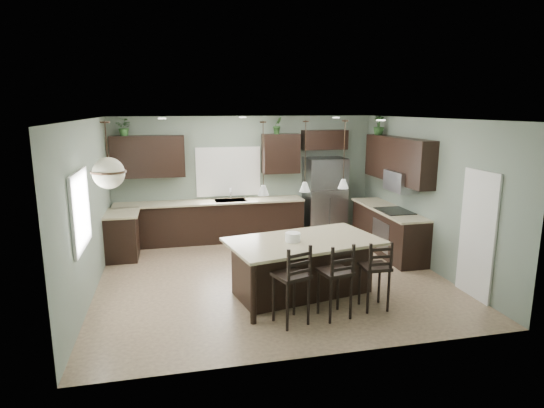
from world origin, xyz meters
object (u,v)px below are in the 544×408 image
Objects in this scene: serving_dish at (293,237)px; bar_stool_left at (291,284)px; refrigerator at (325,197)px; plant_back_left at (124,127)px; kitchen_island at (304,268)px; bar_stool_center at (335,280)px; bar_stool_right at (374,274)px.

serving_dish is 0.21× the size of bar_stool_left.
refrigerator is at bearing 46.14° from bar_stool_left.
bar_stool_left reaches higher than serving_dish.
serving_dish is 0.65× the size of plant_back_left.
bar_stool_center reaches higher than kitchen_island.
plant_back_left is at bearing 100.32° from bar_stool_left.
bar_stool_right is at bearing -47.64° from plant_back_left.
bar_stool_left is (-1.95, -4.22, -0.34)m from refrigerator.
plant_back_left is (-2.92, 3.45, 2.12)m from kitchen_island.
kitchen_island is 2.19× the size of bar_stool_right.
bar_stool_center is at bearing -54.05° from plant_back_left.
bar_stool_center is 1.04× the size of bar_stool_right.
kitchen_island is (-1.49, -3.30, -0.46)m from refrigerator.
plant_back_left is at bearing 114.37° from bar_stool_center.
refrigerator is 4.66m from bar_stool_left.
refrigerator is 4.37m from bar_stool_center.
bar_stool_left is (-0.46, -0.92, 0.12)m from kitchen_island.
serving_dish is at bearing 104.44° from bar_stool_center.
bar_stool_left is 1.08× the size of bar_stool_right.
serving_dish reaches higher than kitchen_island.
bar_stool_left is at bearing -128.03° from kitchen_island.
bar_stool_left is (-0.26, -0.88, -0.41)m from serving_dish.
bar_stool_center is at bearing -88.09° from kitchen_island.
bar_stool_right is at bearing -10.74° from bar_stool_left.
plant_back_left is at bearing 178.01° from refrigerator.
serving_dish is at bearing 148.80° from bar_stool_right.
refrigerator is 5.02× the size of plant_back_left.
bar_stool_right is (1.35, 0.20, -0.04)m from bar_stool_left.
kitchen_island is 0.57m from serving_dish.
serving_dish is 1.01m from bar_stool_left.
refrigerator is at bearing 63.21° from serving_dish.
bar_stool_center is (-1.28, -4.16, -0.36)m from refrigerator.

